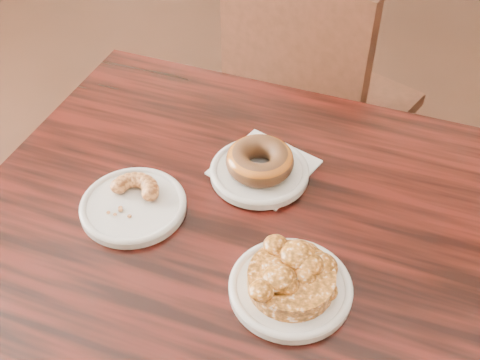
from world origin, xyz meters
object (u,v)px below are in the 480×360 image
(cafe_table, at_px, (221,354))
(glazed_donut, at_px, (260,161))
(apple_fritter, at_px, (291,277))
(cruller_fragment, at_px, (132,198))
(chair_far, at_px, (324,105))

(cafe_table, bearing_deg, glazed_donut, 79.63)
(apple_fritter, relative_size, cruller_fragment, 1.77)
(apple_fritter, bearing_deg, glazed_donut, 117.12)
(cafe_table, xyz_separation_m, cruller_fragment, (-0.14, -0.00, 0.40))
(cafe_table, distance_m, apple_fritter, 0.44)
(glazed_donut, relative_size, cruller_fragment, 1.21)
(chair_far, relative_size, cruller_fragment, 9.60)
(glazed_donut, relative_size, apple_fritter, 0.68)
(cafe_table, relative_size, cruller_fragment, 8.60)
(chair_far, xyz_separation_m, glazed_donut, (-0.01, -0.63, 0.34))
(cafe_table, relative_size, apple_fritter, 4.86)
(glazed_donut, bearing_deg, cruller_fragment, -141.54)
(cafe_table, bearing_deg, cruller_fragment, -177.18)
(apple_fritter, height_order, cruller_fragment, apple_fritter)
(glazed_donut, height_order, apple_fritter, glazed_donut)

